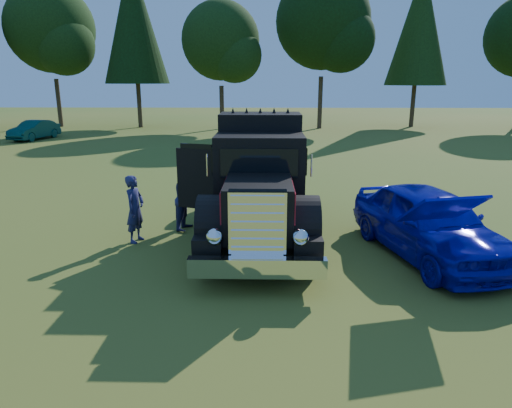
% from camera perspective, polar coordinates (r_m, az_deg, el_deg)
% --- Properties ---
extents(ground, '(120.00, 120.00, 0.00)m').
position_cam_1_polar(ground, '(9.01, 3.83, -9.80)').
color(ground, '#385E1B').
rests_on(ground, ground).
extents(treeline, '(72.10, 24.04, 13.84)m').
position_cam_1_polar(treeline, '(35.85, -2.37, 21.38)').
color(treeline, '#2D2116').
rests_on(treeline, ground).
extents(diamond_t_truck, '(3.32, 7.16, 3.00)m').
position_cam_1_polar(diamond_t_truck, '(11.23, 0.44, 2.19)').
color(diamond_t_truck, black).
rests_on(diamond_t_truck, ground).
extents(hotrod_coupe, '(2.87, 4.88, 1.89)m').
position_cam_1_polar(hotrod_coupe, '(10.75, 20.78, -2.15)').
color(hotrod_coupe, '#080ABD').
rests_on(hotrod_coupe, ground).
extents(spectator_near, '(0.54, 0.68, 1.64)m').
position_cam_1_polar(spectator_near, '(11.33, -14.88, -0.61)').
color(spectator_near, '#1B2940').
rests_on(spectator_near, ground).
extents(spectator_far, '(0.79, 0.92, 1.64)m').
position_cam_1_polar(spectator_far, '(12.03, -8.67, 0.66)').
color(spectator_far, '#1A283D').
rests_on(spectator_far, ground).
extents(distant_teal_car, '(2.10, 4.01, 1.26)m').
position_cam_1_polar(distant_teal_car, '(34.14, -25.98, 8.32)').
color(distant_teal_car, '#0A3E41').
rests_on(distant_teal_car, ground).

